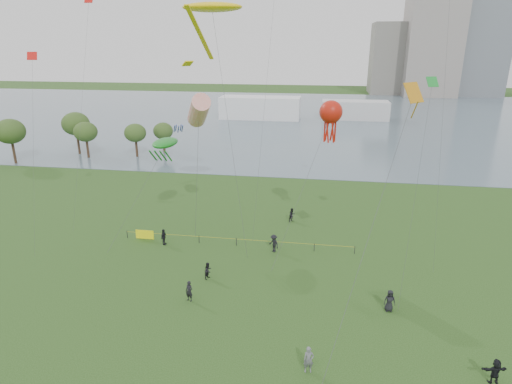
# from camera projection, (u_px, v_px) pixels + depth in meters

# --- Properties ---
(ground_plane) EXTENTS (400.00, 400.00, 0.00)m
(ground_plane) POSITION_uv_depth(u_px,v_px,m) (234.00, 349.00, 29.34)
(ground_plane) COLOR #1D3B13
(lake) EXTENTS (400.00, 120.00, 0.08)m
(lake) POSITION_uv_depth(u_px,v_px,m) (304.00, 117.00, 122.67)
(lake) COLOR slate
(lake) RESTS_ON ground_plane
(building_mid) EXTENTS (20.00, 20.00, 38.00)m
(building_mid) POSITION_uv_depth(u_px,v_px,m) (431.00, 46.00, 167.64)
(building_mid) COLOR gray
(building_mid) RESTS_ON ground_plane
(building_low) EXTENTS (16.00, 18.00, 28.00)m
(building_low) POSITION_uv_depth(u_px,v_px,m) (391.00, 59.00, 176.91)
(building_low) COLOR slate
(building_low) RESTS_ON ground_plane
(pavilion_left) EXTENTS (22.00, 8.00, 6.00)m
(pavilion_left) POSITION_uv_depth(u_px,v_px,m) (260.00, 108.00, 118.76)
(pavilion_left) COLOR white
(pavilion_left) RESTS_ON ground_plane
(pavilion_right) EXTENTS (18.00, 7.00, 5.00)m
(pavilion_right) POSITION_uv_depth(u_px,v_px,m) (355.00, 110.00, 117.96)
(pavilion_right) COLOR silver
(pavilion_right) RESTS_ON ground_plane
(trees) EXTENTS (27.28, 15.89, 7.89)m
(trees) POSITION_uv_depth(u_px,v_px,m) (79.00, 129.00, 77.12)
(trees) COLOR #362518
(trees) RESTS_ON ground_plane
(fence) EXTENTS (24.07, 0.07, 1.05)m
(fence) POSITION_uv_depth(u_px,v_px,m) (180.00, 237.00, 45.09)
(fence) COLOR black
(fence) RESTS_ON ground_plane
(kite_flyer) EXTENTS (0.73, 0.55, 1.82)m
(kite_flyer) POSITION_uv_depth(u_px,v_px,m) (309.00, 360.00, 27.04)
(kite_flyer) COLOR slate
(kite_flyer) RESTS_ON ground_plane
(spectator_a) EXTENTS (0.81, 0.91, 1.55)m
(spectator_a) POSITION_uv_depth(u_px,v_px,m) (208.00, 271.00, 37.95)
(spectator_a) COLOR black
(spectator_a) RESTS_ON ground_plane
(spectator_b) EXTENTS (1.36, 1.31, 1.86)m
(spectator_b) POSITION_uv_depth(u_px,v_px,m) (274.00, 243.00, 42.77)
(spectator_b) COLOR black
(spectator_b) RESTS_ON ground_plane
(spectator_c) EXTENTS (0.52, 1.05, 1.73)m
(spectator_c) POSITION_uv_depth(u_px,v_px,m) (164.00, 237.00, 44.35)
(spectator_c) COLOR black
(spectator_c) RESTS_ON ground_plane
(spectator_d) EXTENTS (0.93, 0.65, 1.79)m
(spectator_d) POSITION_uv_depth(u_px,v_px,m) (390.00, 301.00, 33.29)
(spectator_d) COLOR black
(spectator_d) RESTS_ON ground_plane
(spectator_e) EXTENTS (1.64, 0.77, 1.70)m
(spectator_e) POSITION_uv_depth(u_px,v_px,m) (495.00, 371.00, 26.17)
(spectator_e) COLOR black
(spectator_e) RESTS_ON ground_plane
(spectator_f) EXTENTS (0.74, 0.60, 1.76)m
(spectator_f) POSITION_uv_depth(u_px,v_px,m) (189.00, 291.00, 34.60)
(spectator_f) COLOR black
(spectator_f) RESTS_ON ground_plane
(spectator_g) EXTENTS (1.02, 1.01, 1.66)m
(spectator_g) POSITION_uv_depth(u_px,v_px,m) (292.00, 215.00, 50.11)
(spectator_g) COLOR black
(spectator_g) RESTS_ON ground_plane
(kite_stingray) EXTENTS (6.44, 10.20, 23.36)m
(kite_stingray) POSITION_uv_depth(u_px,v_px,m) (212.00, 8.00, 38.14)
(kite_stingray) COLOR #3F3F42
(kite_windsock) EXTENTS (4.28, 5.15, 15.47)m
(kite_windsock) POSITION_uv_depth(u_px,v_px,m) (199.00, 111.00, 42.33)
(kite_windsock) COLOR #3F3F42
(kite_creature) EXTENTS (5.70, 8.44, 10.45)m
(kite_creature) POSITION_uv_depth(u_px,v_px,m) (165.00, 143.00, 44.69)
(kite_creature) COLOR #3F3F42
(kite_octopus) EXTENTS (5.83, 8.08, 14.79)m
(kite_octopus) POSITION_uv_depth(u_px,v_px,m) (331.00, 113.00, 40.74)
(kite_octopus) COLOR #3F3F42
(kite_delta) EXTENTS (6.56, 12.67, 17.45)m
(kite_delta) POSITION_uv_depth(u_px,v_px,m) (410.00, 108.00, 27.73)
(kite_delta) COLOR #3F3F42
(small_kites) EXTENTS (38.66, 12.55, 13.44)m
(small_kites) POSITION_uv_depth(u_px,v_px,m) (238.00, 3.00, 39.52)
(small_kites) COLOR red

